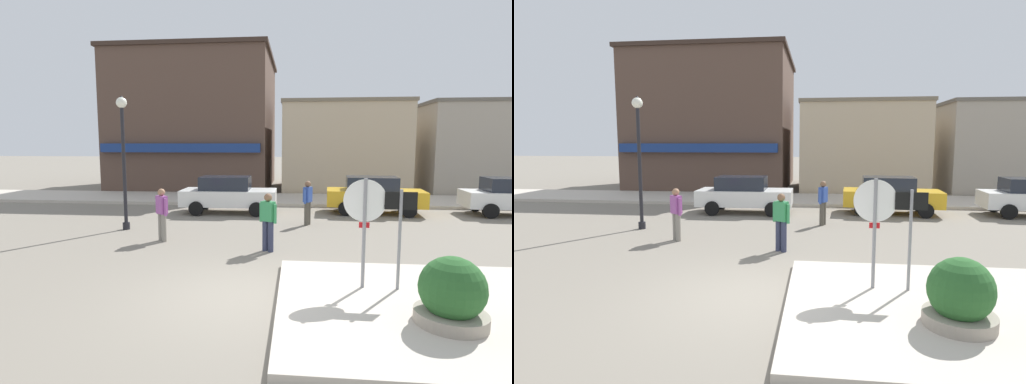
% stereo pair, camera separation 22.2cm
% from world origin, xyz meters
% --- Properties ---
extents(ground_plane, '(160.00, 160.00, 0.00)m').
position_xyz_m(ground_plane, '(0.00, 0.00, 0.00)').
color(ground_plane, gray).
extents(sidewalk_corner, '(6.40, 4.80, 0.15)m').
position_xyz_m(sidewalk_corner, '(3.92, -0.41, 0.07)').
color(sidewalk_corner, beige).
rests_on(sidewalk_corner, ground).
extents(kerb_far, '(80.00, 4.00, 0.15)m').
position_xyz_m(kerb_far, '(0.00, 13.09, 0.07)').
color(kerb_far, beige).
rests_on(kerb_far, ground).
extents(stop_sign, '(0.82, 0.07, 2.30)m').
position_xyz_m(stop_sign, '(2.36, 0.36, 1.52)').
color(stop_sign, gray).
rests_on(stop_sign, ground).
extents(one_way_sign, '(0.60, 0.06, 2.10)m').
position_xyz_m(one_way_sign, '(3.02, 0.32, 1.33)').
color(one_way_sign, gray).
rests_on(one_way_sign, ground).
extents(planter, '(1.10, 1.10, 1.23)m').
position_xyz_m(planter, '(3.47, -1.14, 0.56)').
color(planter, gray).
rests_on(planter, ground).
extents(lamp_post, '(0.36, 0.36, 4.54)m').
position_xyz_m(lamp_post, '(-4.81, 5.65, 2.96)').
color(lamp_post, black).
rests_on(lamp_post, ground).
extents(parked_car_nearest, '(4.02, 1.92, 1.56)m').
position_xyz_m(parked_car_nearest, '(-1.86, 9.29, 0.81)').
color(parked_car_nearest, white).
rests_on(parked_car_nearest, ground).
extents(parked_car_second, '(4.11, 2.10, 1.56)m').
position_xyz_m(parked_car_second, '(4.31, 9.81, 0.81)').
color(parked_car_second, gold).
rests_on(parked_car_second, ground).
extents(pedestrian_crossing_near, '(0.35, 0.54, 1.61)m').
position_xyz_m(pedestrian_crossing_near, '(1.45, 7.05, 0.87)').
color(pedestrian_crossing_near, '#4C473D').
rests_on(pedestrian_crossing_near, ground).
extents(pedestrian_crossing_far, '(0.47, 0.44, 1.61)m').
position_xyz_m(pedestrian_crossing_far, '(-3.00, 4.15, 0.87)').
color(pedestrian_crossing_far, gray).
rests_on(pedestrian_crossing_far, ground).
extents(pedestrian_kerb_side, '(0.52, 0.37, 1.61)m').
position_xyz_m(pedestrian_kerb_side, '(0.28, 3.33, 0.87)').
color(pedestrian_kerb_side, '#2D334C').
rests_on(pedestrian_kerb_side, ground).
extents(building_corner_shop, '(10.06, 10.08, 8.71)m').
position_xyz_m(building_corner_shop, '(-5.65, 19.88, 4.36)').
color(building_corner_shop, brown).
rests_on(building_corner_shop, ground).
extents(building_storefront_left_near, '(7.44, 7.37, 5.45)m').
position_xyz_m(building_storefront_left_near, '(3.82, 18.89, 2.73)').
color(building_storefront_left_near, tan).
rests_on(building_storefront_left_near, ground).
extents(building_storefront_left_mid, '(7.32, 5.43, 5.38)m').
position_xyz_m(building_storefront_left_mid, '(12.12, 17.95, 2.69)').
color(building_storefront_left_mid, '#9E9384').
rests_on(building_storefront_left_mid, ground).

